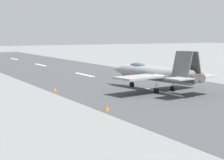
# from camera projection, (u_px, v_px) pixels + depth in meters

# --- Properties ---
(ground_plane) EXTENTS (400.00, 400.00, 0.00)m
(ground_plane) POSITION_uv_depth(u_px,v_px,m) (166.00, 93.00, 49.46)
(ground_plane) COLOR slate
(runway_strip) EXTENTS (240.00, 26.00, 0.02)m
(runway_strip) POSITION_uv_depth(u_px,v_px,m) (166.00, 93.00, 49.44)
(runway_strip) COLOR #3E3F41
(runway_strip) RESTS_ON ground
(fighter_jet) EXTENTS (17.27, 14.35, 5.64)m
(fighter_jet) POSITION_uv_depth(u_px,v_px,m) (155.00, 73.00, 50.91)
(fighter_jet) COLOR gray
(fighter_jet) RESTS_ON ground
(crew_person) EXTENTS (0.59, 0.48, 1.64)m
(crew_person) POSITION_uv_depth(u_px,v_px,m) (147.00, 70.00, 71.47)
(crew_person) COLOR #1E2338
(crew_person) RESTS_ON ground
(marker_cone_near) EXTENTS (0.44, 0.44, 0.55)m
(marker_cone_near) POSITION_uv_depth(u_px,v_px,m) (107.00, 108.00, 37.98)
(marker_cone_near) COLOR orange
(marker_cone_near) RESTS_ON ground
(marker_cone_mid) EXTENTS (0.44, 0.44, 0.55)m
(marker_cone_mid) POSITION_uv_depth(u_px,v_px,m) (55.00, 89.00, 50.72)
(marker_cone_mid) COLOR orange
(marker_cone_mid) RESTS_ON ground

